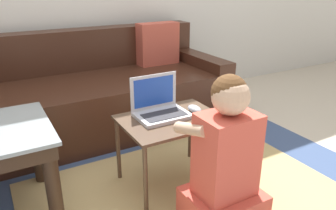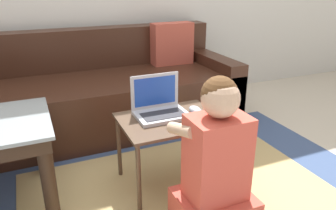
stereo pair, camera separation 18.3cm
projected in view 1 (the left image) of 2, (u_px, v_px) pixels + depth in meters
name	position (u px, v px, depth m)	size (l,w,h in m)	color
ground_plane	(174.00, 181.00, 1.97)	(16.00, 16.00, 0.00)	beige
area_rug	(191.00, 202.00, 1.78)	(2.35, 1.82, 0.01)	#3D517A
couch	(94.00, 95.00, 2.59)	(2.07, 0.87, 0.78)	#381E14
laptop_desk	(171.00, 126.00, 1.83)	(0.55, 0.41, 0.42)	#4C3828
laptop	(160.00, 109.00, 1.83)	(0.29, 0.21, 0.22)	#B7BCC6
computer_mouse	(194.00, 109.00, 1.88)	(0.06, 0.11, 0.04)	#B2B7C1
person_seated	(225.00, 168.00, 1.50)	(0.35, 0.37, 0.77)	#CC4C3D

